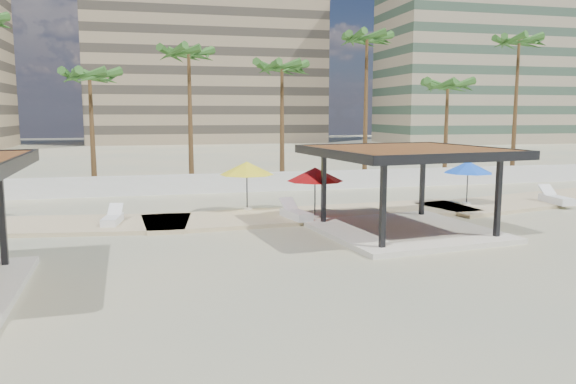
% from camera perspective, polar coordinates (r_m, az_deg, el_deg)
% --- Properties ---
extents(ground, '(200.00, 200.00, 0.00)m').
position_cam_1_polar(ground, '(19.64, 3.22, -6.35)').
color(ground, tan).
rests_on(ground, ground).
extents(promenade, '(44.45, 7.97, 0.24)m').
position_cam_1_polar(promenade, '(27.37, 2.52, -2.11)').
color(promenade, '#C6B284').
rests_on(promenade, ground).
extents(boundary_wall, '(56.00, 0.30, 1.20)m').
position_cam_1_polar(boundary_wall, '(34.90, -4.50, 0.97)').
color(boundary_wall, silver).
rests_on(boundary_wall, ground).
extents(building_mid, '(38.00, 16.00, 30.40)m').
position_cam_1_polar(building_mid, '(97.12, -8.34, 13.49)').
color(building_mid, '#847259').
rests_on(building_mid, ground).
extents(building_east, '(32.00, 15.00, 36.40)m').
position_cam_1_polar(building_east, '(100.57, 19.14, 14.67)').
color(building_east, gray).
rests_on(building_east, ground).
extents(pavilion_central, '(7.69, 7.69, 3.51)m').
position_cam_1_polar(pavilion_central, '(23.13, 11.87, 0.95)').
color(pavilion_central, beige).
rests_on(pavilion_central, ground).
extents(umbrella_b, '(3.16, 3.16, 2.36)m').
position_cam_1_polar(umbrella_b, '(27.31, -4.21, 2.41)').
color(umbrella_b, beige).
rests_on(umbrella_b, promenade).
extents(umbrella_c, '(3.10, 3.10, 2.28)m').
position_cam_1_polar(umbrella_c, '(25.18, 2.77, 1.79)').
color(umbrella_c, beige).
rests_on(umbrella_c, promenade).
extents(umbrella_d, '(2.97, 2.97, 2.25)m').
position_cam_1_polar(umbrella_d, '(30.28, 17.83, 2.41)').
color(umbrella_d, beige).
rests_on(umbrella_d, promenade).
extents(lounger_a, '(0.90, 2.00, 0.73)m').
position_cam_1_polar(lounger_a, '(25.27, -17.40, -2.64)').
color(lounger_a, silver).
rests_on(lounger_a, promenade).
extents(lounger_b, '(1.11, 2.25, 0.81)m').
position_cam_1_polar(lounger_b, '(25.24, 0.78, -2.23)').
color(lounger_b, silver).
rests_on(lounger_b, promenade).
extents(lounger_c, '(0.94, 2.34, 0.86)m').
position_cam_1_polar(lounger_c, '(32.70, 25.55, -0.65)').
color(lounger_c, silver).
rests_on(lounger_c, promenade).
extents(palm_c, '(3.00, 3.00, 7.92)m').
position_cam_1_polar(palm_c, '(36.49, -19.51, 10.65)').
color(palm_c, brown).
rests_on(palm_c, ground).
extents(palm_d, '(3.00, 3.00, 9.49)m').
position_cam_1_polar(palm_d, '(37.33, -10.05, 13.20)').
color(palm_d, brown).
rests_on(palm_d, ground).
extents(palm_e, '(3.00, 3.00, 8.69)m').
position_cam_1_polar(palm_e, '(37.68, -0.62, 12.12)').
color(palm_e, brown).
rests_on(palm_e, ground).
extents(palm_f, '(3.00, 3.00, 10.73)m').
position_cam_1_polar(palm_f, '(39.84, 8.02, 14.58)').
color(palm_f, brown).
rests_on(palm_f, ground).
extents(palm_g, '(3.00, 3.00, 7.65)m').
position_cam_1_polar(palm_g, '(41.85, 15.92, 10.06)').
color(palm_g, brown).
rests_on(palm_g, ground).
extents(palm_h, '(3.00, 3.00, 10.94)m').
position_cam_1_polar(palm_h, '(45.81, 22.40, 13.44)').
color(palm_h, brown).
rests_on(palm_h, ground).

